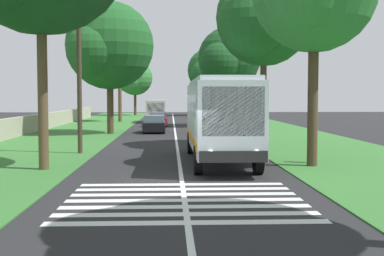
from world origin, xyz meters
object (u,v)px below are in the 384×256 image
(trailing_car_0, at_px, (154,124))
(trailing_minibus_0, at_px, (156,109))
(roadside_tree_right_1, at_px, (209,71))
(roadside_tree_right_2, at_px, (261,21))
(roadside_tree_right_3, at_px, (228,60))
(roadside_tree_left_4, at_px, (108,48))
(coach_bus, at_px, (219,115))
(trailing_car_1, at_px, (158,120))
(pedestrian, at_px, (312,143))
(roadside_tree_left_2, at_px, (119,50))
(roadside_tree_left_0, at_px, (134,79))
(utility_pole, at_px, (79,71))

(trailing_car_0, distance_m, trailing_minibus_0, 16.56)
(trailing_minibus_0, height_order, roadside_tree_right_1, roadside_tree_right_1)
(roadside_tree_right_2, distance_m, roadside_tree_right_3, 21.22)
(trailing_car_0, bearing_deg, roadside_tree_left_4, 113.10)
(trailing_minibus_0, xyz_separation_m, roadside_tree_right_1, (20.78, -7.50, 5.20))
(coach_bus, bearing_deg, trailing_minibus_0, 6.03)
(trailing_car_0, bearing_deg, trailing_car_1, -0.63)
(trailing_minibus_0, relative_size, pedestrian, 3.55)
(roadside_tree_right_1, xyz_separation_m, roadside_tree_right_2, (-49.59, 0.61, 0.63))
(roadside_tree_left_2, bearing_deg, trailing_minibus_0, -110.01)
(roadside_tree_left_0, bearing_deg, trailing_minibus_0, -169.58)
(roadside_tree_right_3, bearing_deg, trailing_minibus_0, 43.62)
(roadside_tree_left_4, height_order, roadside_tree_right_2, roadside_tree_right_2)
(trailing_car_0, distance_m, roadside_tree_left_4, 7.21)
(roadside_tree_left_2, distance_m, roadside_tree_left_4, 19.71)
(roadside_tree_left_0, xyz_separation_m, roadside_tree_right_1, (-0.87, -11.49, 1.10))
(trailing_minibus_0, height_order, roadside_tree_right_3, roadside_tree_right_3)
(coach_bus, height_order, roadside_tree_right_3, roadside_tree_right_3)
(coach_bus, bearing_deg, trailing_car_1, 6.93)
(coach_bus, xyz_separation_m, roadside_tree_right_1, (56.64, -3.71, 4.60))
(utility_pole, bearing_deg, pedestrian, -111.98)
(roadside_tree_left_2, relative_size, roadside_tree_right_2, 1.06)
(trailing_minibus_0, bearing_deg, roadside_tree_left_2, 69.99)
(trailing_car_0, height_order, roadside_tree_left_0, roadside_tree_left_0)
(trailing_car_1, relative_size, roadside_tree_left_2, 0.39)
(coach_bus, relative_size, roadside_tree_right_2, 1.08)
(trailing_car_0, height_order, roadside_tree_left_2, roadside_tree_left_2)
(trailing_car_1, distance_m, roadside_tree_right_3, 9.03)
(roadside_tree_right_3, bearing_deg, roadside_tree_right_1, -0.51)
(roadside_tree_left_4, bearing_deg, roadside_tree_right_1, -15.50)
(trailing_car_0, height_order, pedestrian, pedestrian)
(roadside_tree_right_1, bearing_deg, trailing_car_0, 169.06)
(trailing_car_1, bearing_deg, roadside_tree_left_0, 8.42)
(roadside_tree_right_1, xyz_separation_m, pedestrian, (-57.52, -0.33, -5.83))
(roadside_tree_left_2, height_order, pedestrian, roadside_tree_left_2)
(pedestrian, bearing_deg, trailing_car_1, 14.45)
(trailing_minibus_0, bearing_deg, trailing_car_1, -177.19)
(trailing_car_1, height_order, roadside_tree_right_2, roadside_tree_right_2)
(trailing_minibus_0, distance_m, roadside_tree_right_1, 22.69)
(coach_bus, xyz_separation_m, roadside_tree_right_2, (7.06, -3.10, 5.23))
(trailing_car_1, height_order, roadside_tree_left_2, roadside_tree_left_2)
(roadside_tree_left_0, height_order, roadside_tree_left_2, roadside_tree_left_2)
(trailing_car_0, bearing_deg, roadside_tree_left_2, 14.30)
(roadside_tree_left_0, distance_m, roadside_tree_right_2, 51.65)
(roadside_tree_left_2, distance_m, roadside_tree_right_1, 22.60)
(roadside_tree_left_0, relative_size, roadside_tree_left_2, 0.77)
(roadside_tree_left_0, bearing_deg, coach_bus, -172.30)
(roadside_tree_right_1, distance_m, pedestrian, 57.82)
(coach_bus, xyz_separation_m, roadside_tree_left_2, (37.45, 8.12, 6.08))
(trailing_car_1, xyz_separation_m, roadside_tree_left_0, (29.49, 4.37, 4.98))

